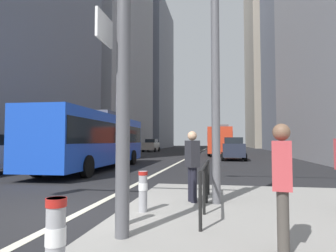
% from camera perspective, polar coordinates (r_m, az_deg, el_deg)
% --- Properties ---
extents(ground_plane, '(160.00, 160.00, 0.00)m').
position_cam_1_polar(ground_plane, '(26.24, 3.31, -6.52)').
color(ground_plane, black).
extents(lane_centre_line, '(0.20, 80.00, 0.01)m').
position_cam_1_polar(lane_centre_line, '(36.17, 5.21, -5.53)').
color(lane_centre_line, beige).
rests_on(lane_centre_line, ground).
extents(office_tower_left_mid, '(10.27, 23.83, 52.69)m').
position_cam_1_polar(office_tower_left_mid, '(57.25, -11.32, 22.66)').
color(office_tower_left_mid, '#9E9EA3').
rests_on(office_tower_left_mid, ground).
extents(office_tower_left_far, '(11.38, 20.62, 37.34)m').
position_cam_1_polar(office_tower_left_far, '(78.33, -4.29, 9.59)').
color(office_tower_left_far, slate).
rests_on(office_tower_left_far, ground).
extents(office_tower_right_far, '(12.59, 24.92, 57.60)m').
position_cam_1_polar(office_tower_right_far, '(85.49, 19.70, 15.73)').
color(office_tower_right_far, gray).
rests_on(office_tower_right_far, ground).
extents(city_bus_blue_oncoming, '(2.92, 11.70, 3.40)m').
position_cam_1_polar(city_bus_blue_oncoming, '(17.39, -14.00, -2.18)').
color(city_bus_blue_oncoming, blue).
rests_on(city_bus_blue_oncoming, ground).
extents(city_bus_red_receding, '(2.82, 10.76, 3.40)m').
position_cam_1_polar(city_bus_red_receding, '(35.08, 10.26, -2.59)').
color(city_bus_red_receding, red).
rests_on(city_bus_red_receding, ground).
extents(car_oncoming_mid, '(2.05, 4.17, 1.94)m').
position_cam_1_polar(car_oncoming_mid, '(45.41, -3.26, -3.78)').
color(car_oncoming_mid, '#B2A899').
rests_on(car_oncoming_mid, ground).
extents(car_receding_near, '(2.05, 4.13, 1.94)m').
position_cam_1_polar(car_receding_near, '(25.75, 12.60, -4.32)').
color(car_receding_near, '#232838').
rests_on(car_receding_near, ground).
extents(bollard_left, '(0.20, 0.20, 0.93)m').
position_cam_1_polar(bollard_left, '(3.13, -21.10, -20.45)').
color(bollard_left, '#99999E').
rests_on(bollard_left, median_island).
extents(bollard_right, '(0.20, 0.20, 0.85)m').
position_cam_1_polar(bollard_right, '(5.34, -8.95, -13.67)').
color(bollard_right, '#99999E').
rests_on(bollard_right, median_island).
extents(bollard_back, '(0.20, 0.20, 0.84)m').
position_cam_1_polar(bollard_back, '(6.26, -4.90, -12.16)').
color(bollard_back, '#99999E').
rests_on(bollard_back, median_island).
extents(pedestrian_railing, '(0.06, 3.39, 0.98)m').
position_cam_1_polar(pedestrian_railing, '(6.58, 7.29, -9.69)').
color(pedestrian_railing, black).
rests_on(pedestrian_railing, median_island).
extents(pedestrian_waiting, '(0.31, 0.42, 1.70)m').
position_cam_1_polar(pedestrian_waiting, '(4.18, 21.40, -9.96)').
color(pedestrian_waiting, '#423D38').
rests_on(pedestrian_waiting, median_island).
extents(pedestrian_walking, '(0.40, 0.45, 1.71)m').
position_cam_1_polar(pedestrian_walking, '(7.19, 4.76, -7.08)').
color(pedestrian_walking, black).
rests_on(pedestrian_walking, median_island).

